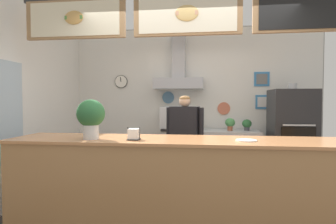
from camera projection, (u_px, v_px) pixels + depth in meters
name	position (u px, v px, depth m)	size (l,w,h in m)	color
ground_plane	(186.00, 224.00, 3.22)	(5.64, 5.64, 0.00)	#3F3A38
back_wall_assembly	(192.00, 97.00, 5.24)	(4.70, 2.24, 2.83)	gray
service_counter	(185.00, 187.00, 2.97)	(3.79, 0.76, 1.02)	#B77F4C
back_prep_counter	(210.00, 156.00, 4.98)	(1.69, 0.62, 0.91)	#B7BABF
pizza_oven	(291.00, 139.00, 4.51)	(0.66, 0.67, 1.72)	#232326
shop_worker	(185.00, 143.00, 4.10)	(0.56, 0.30, 1.51)	#232328
espresso_machine	(177.00, 118.00, 5.00)	(0.58, 0.52, 0.42)	silver
potted_sage	(230.00, 123.00, 4.89)	(0.17, 0.17, 0.22)	#9E563D
potted_rosemary	(198.00, 122.00, 5.02)	(0.18, 0.18, 0.23)	#9E563D
potted_basil	(247.00, 124.00, 4.91)	(0.17, 0.17, 0.20)	#4C4C51
basil_vase	(91.00, 117.00, 2.93)	(0.30, 0.30, 0.42)	silver
condiment_plate	(246.00, 140.00, 2.81)	(0.21, 0.21, 0.01)	white
napkin_holder	(134.00, 135.00, 2.89)	(0.13, 0.13, 0.13)	#262628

